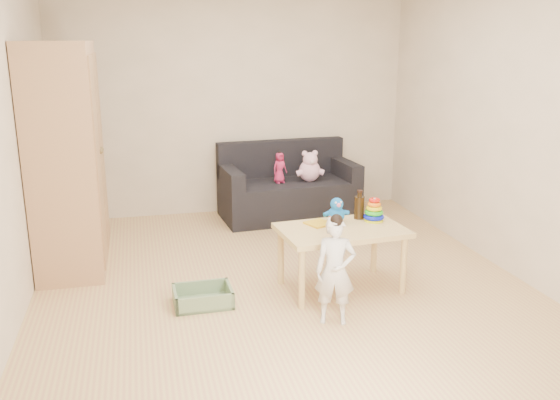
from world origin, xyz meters
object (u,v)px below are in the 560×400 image
object	(u,v)px
play_table	(341,258)
toddler	(335,272)
sofa	(289,199)
wardrobe	(66,158)

from	to	relation	value
play_table	toddler	bearing A→B (deg)	-113.51
toddler	sofa	bearing A→B (deg)	101.02
sofa	toddler	xyz separation A→B (m)	(-0.34, -2.62, 0.17)
play_table	toddler	size ratio (longest dim) A/B	1.29
sofa	toddler	bearing A→B (deg)	-101.75
wardrobe	play_table	distance (m)	2.52
wardrobe	toddler	distance (m)	2.59
wardrobe	play_table	xyz separation A→B (m)	(2.16, -1.08, -0.72)
wardrobe	play_table	size ratio (longest dim) A/B	1.99
wardrobe	sofa	distance (m)	2.58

